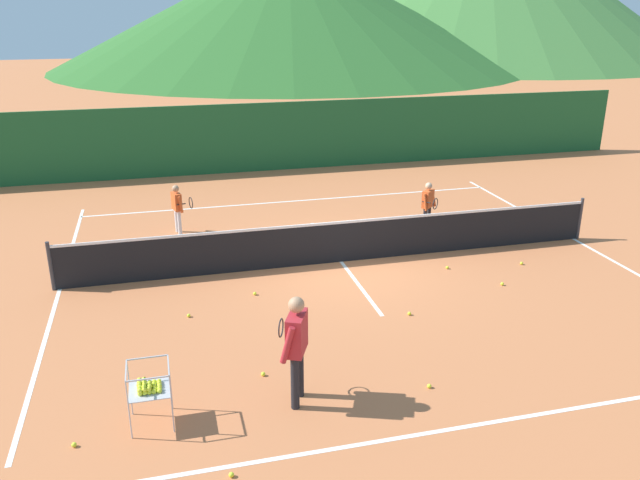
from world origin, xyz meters
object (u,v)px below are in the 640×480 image
Objects in this scene: tennis_net at (341,241)px; tennis_ball_3 at (502,284)px; student_0 at (177,205)px; tennis_ball_7 at (255,293)px; tennis_ball_0 at (409,314)px; tennis_ball_8 at (189,315)px; instructor at (296,340)px; tennis_ball_10 at (429,386)px; tennis_ball_2 at (74,445)px; student_1 at (428,202)px; tennis_ball_4 at (447,267)px; tennis_ball_1 at (231,475)px; ball_cart at (148,387)px; tennis_ball_5 at (263,374)px; tennis_ball_6 at (522,263)px.

tennis_ball_3 is (2.89, -2.09, -0.47)m from tennis_net.
tennis_ball_7 is at bearing -72.83° from student_0.
tennis_ball_8 is at bearing 166.71° from tennis_ball_0.
instructor reaches higher than tennis_ball_10.
tennis_ball_2 and tennis_ball_10 have the same top height.
student_0 is 0.99× the size of student_1.
tennis_ball_2 is 8.60m from tennis_ball_4.
tennis_ball_8 is (-1.35, -0.65, 0.00)m from tennis_ball_7.
student_0 is 9.37m from tennis_ball_1.
ball_cart is 13.22× the size of tennis_ball_10.
tennis_ball_7 is 1.50m from tennis_ball_8.
tennis_ball_1 is (-3.30, -6.46, -0.47)m from tennis_net.
instructor is 25.00× the size of tennis_ball_5.
ball_cart is 1.98m from tennis_ball_5.
ball_cart is at bearing -129.81° from tennis_net.
tennis_ball_8 is (-6.25, -3.40, -0.74)m from student_1.
student_1 is at bearing 43.30° from ball_cart.
tennis_ball_2 is at bearing -155.39° from tennis_ball_6.
tennis_ball_1 is 1.00× the size of tennis_ball_2.
student_1 is 18.87× the size of tennis_ball_0.
student_1 reaches higher than tennis_ball_4.
tennis_ball_4 is at bearing -102.84° from student_1.
student_0 reaches higher than tennis_ball_1.
tennis_net is at bearing 30.29° from tennis_ball_7.
tennis_ball_1 is at bearing -55.35° from ball_cart.
tennis_ball_5 and tennis_ball_8 have the same top height.
student_0 reaches higher than tennis_ball_6.
tennis_ball_2 is 10.05m from tennis_ball_6.
tennis_ball_2 is 3.84m from tennis_ball_8.
student_1 is 2.99m from tennis_ball_6.
tennis_ball_2 and tennis_ball_5 have the same top height.
tennis_ball_2 is at bearing -139.39° from student_1.
tennis_ball_7 is at bearing 61.61° from ball_cart.
tennis_ball_1 and tennis_ball_8 have the same top height.
ball_cart is at bearing -154.61° from tennis_ball_5.
student_0 is at bearing 141.99° from tennis_ball_3.
tennis_ball_6 is (8.13, 3.91, -0.56)m from ball_cart.
student_1 is at bearing 28.51° from tennis_ball_8.
tennis_net is at bearing 28.59° from tennis_ball_8.
tennis_ball_5 and tennis_ball_7 have the same top height.
tennis_ball_0 is 3.33m from tennis_ball_5.
tennis_ball_0 is at bearing 39.55° from instructor.
student_1 is 18.87× the size of tennis_ball_1.
tennis_ball_10 is at bearing -134.52° from tennis_ball_6.
student_0 is 7.03m from tennis_ball_0.
tennis_ball_2 is at bearing -102.23° from student_0.
tennis_ball_3 is 1.32m from tennis_ball_4.
tennis_ball_2 is (-1.79, -8.24, -0.73)m from student_0.
tennis_net is at bearing 62.98° from tennis_ball_1.
tennis_net is 181.63× the size of tennis_ball_6.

